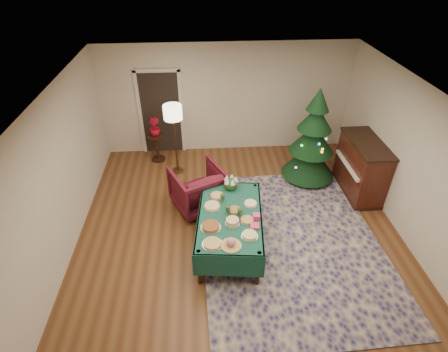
{
  "coord_description": "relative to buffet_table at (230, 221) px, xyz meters",
  "views": [
    {
      "loc": [
        -0.64,
        -4.45,
        4.66
      ],
      "look_at": [
        -0.25,
        0.88,
        0.93
      ],
      "focal_mm": 28.0,
      "sensor_mm": 36.0,
      "label": 1
    }
  ],
  "objects": [
    {
      "name": "platter_5",
      "position": [
        0.27,
        -0.18,
        0.16
      ],
      "size": [
        0.25,
        0.25,
        0.04
      ],
      "color": "silver",
      "rests_on": "buffet_table"
    },
    {
      "name": "gift_box",
      "position": [
        0.43,
        -0.15,
        0.19
      ],
      "size": [
        0.13,
        0.13,
        0.1
      ],
      "primitive_type": "cube",
      "rotation": [
        0.0,
        0.0,
        -0.11
      ],
      "color": "#D53B83",
      "rests_on": "buffet_table"
    },
    {
      "name": "platter_8",
      "position": [
        0.38,
        0.24,
        0.16
      ],
      "size": [
        0.25,
        0.25,
        0.04
      ],
      "color": "silver",
      "rests_on": "buffet_table"
    },
    {
      "name": "platter_9",
      "position": [
        -0.19,
        0.5,
        0.16
      ],
      "size": [
        0.27,
        0.27,
        0.04
      ],
      "color": "silver",
      "rests_on": "buffet_table"
    },
    {
      "name": "floor_lamp",
      "position": [
        -1.02,
        2.46,
        0.83
      ],
      "size": [
        0.41,
        0.41,
        1.67
      ],
      "color": "#A57F3F",
      "rests_on": "ground"
    },
    {
      "name": "piano",
      "position": [
        2.9,
        1.42,
        0.01
      ],
      "size": [
        0.68,
        1.41,
        1.21
      ],
      "color": "black",
      "rests_on": "ground"
    },
    {
      "name": "platter_7",
      "position": [
        0.09,
        0.04,
        0.18
      ],
      "size": [
        0.25,
        0.25,
        0.07
      ],
      "color": "silver",
      "rests_on": "buffet_table"
    },
    {
      "name": "goblet_0",
      "position": [
        -0.11,
        0.33,
        0.24
      ],
      "size": [
        0.08,
        0.08,
        0.17
      ],
      "color": "#2D471E",
      "rests_on": "buffet_table"
    },
    {
      "name": "buffet_table",
      "position": [
        0.0,
        0.0,
        0.0
      ],
      "size": [
        1.3,
        1.99,
        0.73
      ],
      "color": "black",
      "rests_on": "ground"
    },
    {
      "name": "goblet_2",
      "position": [
        -0.04,
        0.01,
        0.24
      ],
      "size": [
        0.08,
        0.08,
        0.17
      ],
      "color": "#2D471E",
      "rests_on": "buffet_table"
    },
    {
      "name": "goblet_1",
      "position": [
        0.16,
        -0.07,
        0.24
      ],
      "size": [
        0.08,
        0.08,
        0.17
      ],
      "color": "#2D471E",
      "rests_on": "buffet_table"
    },
    {
      "name": "rug",
      "position": [
        1.12,
        0.01,
        -0.58
      ],
      "size": [
        3.31,
        4.29,
        0.02
      ],
      "primitive_type": "cube",
      "rotation": [
        0.0,
        0.0,
        0.03
      ],
      "color": "#18144E",
      "rests_on": "ground"
    },
    {
      "name": "side_table",
      "position": [
        -1.52,
        3.03,
        -0.26
      ],
      "size": [
        0.38,
        0.38,
        0.68
      ],
      "color": "black",
      "rests_on": "ground"
    },
    {
      "name": "platter_0",
      "position": [
        -0.33,
        -0.68,
        0.17
      ],
      "size": [
        0.32,
        0.32,
        0.05
      ],
      "color": "silver",
      "rests_on": "buffet_table"
    },
    {
      "name": "potted_plant",
      "position": [
        -1.52,
        3.03,
        0.22
      ],
      "size": [
        0.25,
        0.45,
        0.25
      ],
      "primitive_type": "imported",
      "color": "#A70B1F",
      "rests_on": "side_table"
    },
    {
      "name": "room_shell",
      "position": [
        0.21,
        -0.02,
        0.76
      ],
      "size": [
        7.0,
        7.0,
        7.0
      ],
      "color": "#593319",
      "rests_on": "ground"
    },
    {
      "name": "platter_2",
      "position": [
        0.26,
        -0.55,
        0.17
      ],
      "size": [
        0.27,
        0.27,
        0.06
      ],
      "color": "silver",
      "rests_on": "buffet_table"
    },
    {
      "name": "armchair",
      "position": [
        -0.54,
        1.16,
        -0.1
      ],
      "size": [
        1.24,
        1.21,
        0.98
      ],
      "primitive_type": "imported",
      "rotation": [
        0.0,
        0.0,
        3.58
      ],
      "color": "#51111D",
      "rests_on": "ground"
    },
    {
      "name": "centerpiece",
      "position": [
        0.08,
        0.73,
        0.27
      ],
      "size": [
        0.26,
        0.26,
        0.3
      ],
      "color": "#1E4C1E",
      "rests_on": "buffet_table"
    },
    {
      "name": "platter_1",
      "position": [
        -0.05,
        -0.73,
        0.21
      ],
      "size": [
        0.33,
        0.33,
        0.16
      ],
      "color": "silver",
      "rests_on": "buffet_table"
    },
    {
      "name": "platter_4",
      "position": [
        0.02,
        -0.24,
        0.19
      ],
      "size": [
        0.25,
        0.25,
        0.1
      ],
      "color": "silver",
      "rests_on": "buffet_table"
    },
    {
      "name": "napkin_stack",
      "position": [
        0.37,
        -0.33,
        0.16
      ],
      "size": [
        0.16,
        0.16,
        0.04
      ],
      "primitive_type": "cube",
      "rotation": [
        0.0,
        0.0,
        -0.11
      ],
      "color": "#DB3D60",
      "rests_on": "buffet_table"
    },
    {
      "name": "doorway",
      "position": [
        -1.39,
        3.46,
        0.51
      ],
      "size": [
        1.08,
        0.04,
        2.16
      ],
      "color": "black",
      "rests_on": "ground"
    },
    {
      "name": "platter_6",
      "position": [
        -0.29,
        0.21,
        0.17
      ],
      "size": [
        0.31,
        0.31,
        0.05
      ],
      "color": "silver",
      "rests_on": "buffet_table"
    },
    {
      "name": "platter_3",
      "position": [
        -0.34,
        -0.29,
        0.17
      ],
      "size": [
        0.34,
        0.34,
        0.05
      ],
      "color": "silver",
      "rests_on": "buffet_table"
    },
    {
      "name": "christmas_tree",
      "position": [
        1.97,
        2.02,
        0.38
      ],
      "size": [
        1.37,
        1.37,
        2.15
      ],
      "color": "black",
      "rests_on": "ground"
    }
  ]
}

